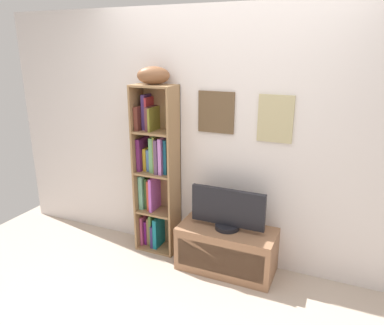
{
  "coord_description": "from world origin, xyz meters",
  "views": [
    {
      "loc": [
        1.01,
        -1.96,
        1.99
      ],
      "look_at": [
        -0.22,
        0.85,
        1.02
      ],
      "focal_mm": 34.22,
      "sensor_mm": 36.0,
      "label": 1
    }
  ],
  "objects_px": {
    "tv_stand": "(226,249)",
    "television": "(228,210)",
    "football": "(153,76)",
    "bookshelf": "(155,173)"
  },
  "relations": [
    {
      "from": "football",
      "to": "television",
      "type": "xyz_separation_m",
      "value": [
        0.76,
        -0.08,
        -1.14
      ]
    },
    {
      "from": "bookshelf",
      "to": "television",
      "type": "xyz_separation_m",
      "value": [
        0.79,
        -0.11,
        -0.21
      ]
    },
    {
      "from": "television",
      "to": "tv_stand",
      "type": "bearing_deg",
      "value": -90.0
    },
    {
      "from": "football",
      "to": "bookshelf",
      "type": "bearing_deg",
      "value": 138.05
    },
    {
      "from": "bookshelf",
      "to": "football",
      "type": "bearing_deg",
      "value": -41.95
    },
    {
      "from": "tv_stand",
      "to": "television",
      "type": "bearing_deg",
      "value": 90.0
    },
    {
      "from": "bookshelf",
      "to": "tv_stand",
      "type": "relative_size",
      "value": 1.88
    },
    {
      "from": "bookshelf",
      "to": "football",
      "type": "height_order",
      "value": "football"
    },
    {
      "from": "television",
      "to": "football",
      "type": "bearing_deg",
      "value": 174.01
    },
    {
      "from": "tv_stand",
      "to": "television",
      "type": "relative_size",
      "value": 1.31
    }
  ]
}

